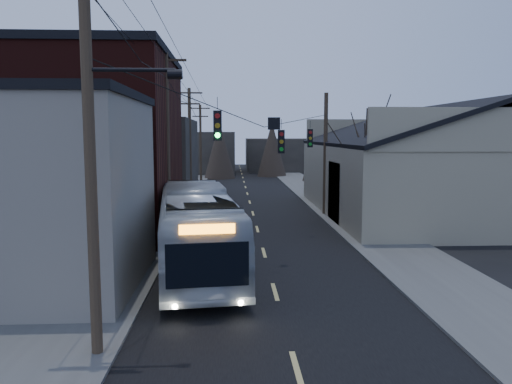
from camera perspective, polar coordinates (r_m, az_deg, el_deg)
The scene contains 13 objects.
road_surface at distance 39.81m, azimuth -0.62°, elevation -1.56°, with size 9.00×110.00×0.02m, color black.
sidewalk_left at distance 40.08m, azimuth -9.94°, elevation -1.53°, with size 4.00×110.00×0.12m, color #474744.
sidewalk_right at distance 40.58m, azimuth 8.60°, elevation -1.41°, with size 4.00×110.00×0.12m, color #474744.
building_clapboard at distance 19.94m, azimuth -24.77°, elevation -0.22°, with size 8.00×8.00×7.00m, color gray.
building_brick at distance 30.57m, azimuth -18.99°, elevation 5.01°, with size 10.00×12.00×10.00m, color black.
building_left_far at distance 46.12m, azimuth -12.83°, elevation 3.75°, with size 9.00×14.00×7.00m, color #2E2A25.
warehouse at distance 37.45m, azimuth 20.01°, elevation 1.66°, with size 16.16×20.60×7.73m.
building_far_left at distance 74.56m, azimuth -6.32°, elevation 4.51°, with size 10.00×12.00×6.00m, color #2E2A25.
building_far_right at distance 79.90m, azimuth 3.27°, elevation 4.32°, with size 12.00×14.00×5.00m, color #2E2A25.
bare_tree at distance 30.54m, azimuth 12.44°, elevation 2.58°, with size 0.40×0.40×7.20m, color black.
utility_lines at distance 33.57m, azimuth -5.57°, elevation 5.36°, with size 11.24×45.28×10.50m.
bus at distance 21.08m, azimuth -6.77°, elevation -4.22°, with size 2.89×12.34×3.44m, color #A7AEB3.
parked_car at distance 36.61m, azimuth -7.16°, elevation -1.11°, with size 1.65×4.74×1.56m, color #ADB0B5.
Camera 1 is at (-1.56, -9.38, 5.66)m, focal length 35.00 mm.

